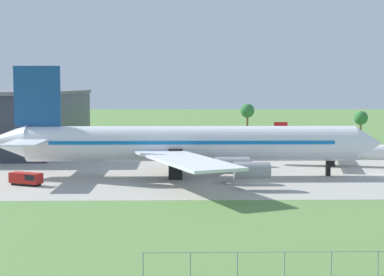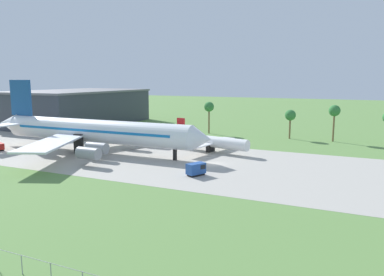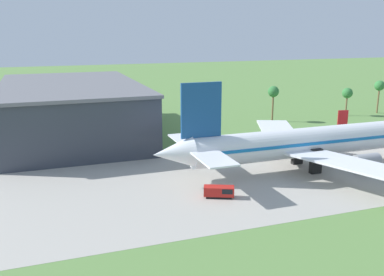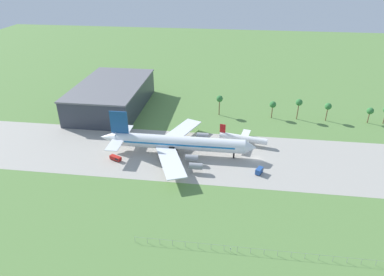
% 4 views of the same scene
% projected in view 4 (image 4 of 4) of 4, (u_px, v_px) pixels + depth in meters
% --- Properties ---
extents(ground_plane, '(600.00, 600.00, 0.00)m').
position_uv_depth(ground_plane, '(257.00, 159.00, 151.31)').
color(ground_plane, '#5B8442').
extents(taxiway_strip, '(320.00, 44.00, 0.02)m').
position_uv_depth(taxiway_strip, '(257.00, 159.00, 151.31)').
color(taxiway_strip, '#A8A399').
rests_on(taxiway_strip, ground_plane).
extents(jet_airliner, '(70.76, 55.48, 19.56)m').
position_uv_depth(jet_airliner, '(177.00, 143.00, 152.77)').
color(jet_airliner, white).
rests_on(jet_airliner, ground_plane).
extents(regional_aircraft, '(22.90, 20.79, 8.74)m').
position_uv_depth(regional_aircraft, '(243.00, 138.00, 162.49)').
color(regional_aircraft, white).
rests_on(regional_aircraft, ground_plane).
extents(baggage_tug, '(5.74, 3.98, 2.06)m').
position_uv_depth(baggage_tug, '(116.00, 158.00, 150.00)').
color(baggage_tug, black).
rests_on(baggage_tug, ground_plane).
extents(catering_van, '(3.56, 4.44, 2.63)m').
position_uv_depth(catering_van, '(259.00, 171.00, 140.83)').
color(catering_van, black).
rests_on(catering_van, ground_plane).
extents(perimeter_fence, '(80.10, 0.10, 2.10)m').
position_uv_depth(perimeter_fence, '(264.00, 251.00, 102.57)').
color(perimeter_fence, gray).
rests_on(perimeter_fence, ground_plane).
extents(no_stopping_sign, '(0.44, 0.08, 1.68)m').
position_uv_depth(no_stopping_sign, '(230.00, 249.00, 103.64)').
color(no_stopping_sign, gray).
rests_on(no_stopping_sign, ground_plane).
extents(terminal_building, '(36.72, 61.20, 14.82)m').
position_uv_depth(terminal_building, '(112.00, 96.00, 199.23)').
color(terminal_building, '#333842').
rests_on(terminal_building, ground_plane).
extents(palm_tree_row, '(91.53, 3.60, 11.70)m').
position_uv_depth(palm_tree_row, '(312.00, 106.00, 183.85)').
color(palm_tree_row, brown).
rests_on(palm_tree_row, ground_plane).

